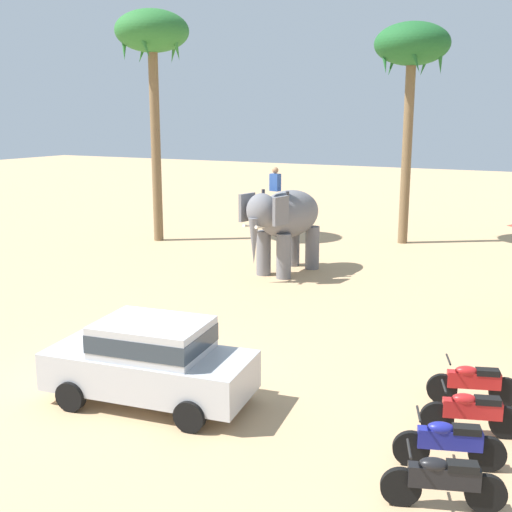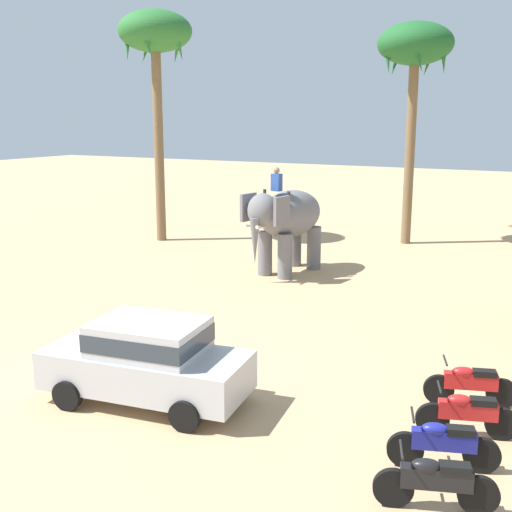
% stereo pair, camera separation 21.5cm
% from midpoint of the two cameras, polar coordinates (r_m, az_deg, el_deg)
% --- Properties ---
extents(ground_plane, '(120.00, 120.00, 0.00)m').
position_cam_midpoint_polar(ground_plane, '(14.31, -10.13, -10.99)').
color(ground_plane, tan).
extents(car_sedan_foreground, '(4.30, 2.31, 1.70)m').
position_cam_midpoint_polar(car_sedan_foreground, '(13.01, -9.17, -8.95)').
color(car_sedan_foreground, '#B7BABF').
rests_on(car_sedan_foreground, ground).
extents(elephant_with_mahout, '(2.14, 3.99, 3.88)m').
position_cam_midpoint_polar(elephant_with_mahout, '(23.08, 2.97, 3.30)').
color(elephant_with_mahout, slate).
rests_on(elephant_with_mahout, ground).
extents(motorcycle_nearest_camera, '(1.73, 0.78, 0.94)m').
position_cam_midpoint_polar(motorcycle_nearest_camera, '(10.18, 16.29, -18.65)').
color(motorcycle_nearest_camera, black).
rests_on(motorcycle_nearest_camera, ground).
extents(motorcycle_second_in_row, '(1.73, 0.77, 0.94)m').
position_cam_midpoint_polar(motorcycle_second_in_row, '(11.21, 16.86, -15.62)').
color(motorcycle_second_in_row, black).
rests_on(motorcycle_second_in_row, ground).
extents(motorcycle_mid_row, '(1.74, 0.77, 0.94)m').
position_cam_midpoint_polar(motorcycle_mid_row, '(12.33, 18.75, -13.07)').
color(motorcycle_mid_row, black).
rests_on(motorcycle_mid_row, ground).
extents(motorcycle_fourth_in_row, '(1.73, 0.78, 0.94)m').
position_cam_midpoint_polar(motorcycle_fourth_in_row, '(13.58, 18.93, -10.67)').
color(motorcycle_fourth_in_row, black).
rests_on(motorcycle_fourth_in_row, ground).
extents(palm_tree_behind_elephant, '(3.20, 3.20, 10.09)m').
position_cam_midpoint_polar(palm_tree_behind_elephant, '(29.58, -8.71, 18.40)').
color(palm_tree_behind_elephant, brown).
rests_on(palm_tree_behind_elephant, ground).
extents(palm_tree_left_of_road, '(3.20, 3.20, 9.49)m').
position_cam_midpoint_polar(palm_tree_left_of_road, '(29.28, 14.15, 17.17)').
color(palm_tree_left_of_road, brown).
rests_on(palm_tree_left_of_road, ground).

